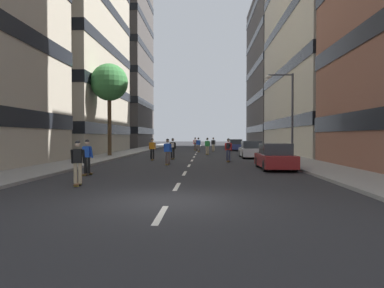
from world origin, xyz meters
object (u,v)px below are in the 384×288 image
at_px(skater_3, 168,150).
at_px(skater_8, 78,161).
at_px(skater_2, 87,155).
at_px(skater_5, 195,143).
at_px(skater_0, 173,147).
at_px(parked_car_far, 275,157).
at_px(streetlamp_right, 287,107).
at_px(skater_4, 207,145).
at_px(skater_1, 198,144).
at_px(parked_car_near, 235,145).
at_px(parked_car_mid, 251,150).
at_px(skater_7, 213,144).
at_px(skater_9, 152,148).
at_px(street_tree_near, 109,83).
at_px(skater_6, 228,148).

height_order(skater_3, skater_8, same).
xyz_separation_m(skater_2, skater_5, (4.41, 31.70, 0.03)).
bearing_deg(skater_0, skater_2, -103.74).
height_order(parked_car_far, skater_3, skater_3).
height_order(streetlamp_right, skater_4, streetlamp_right).
distance_m(skater_1, skater_5, 4.84).
distance_m(parked_car_near, skater_1, 6.99).
distance_m(parked_car_mid, streetlamp_right, 6.37).
bearing_deg(skater_7, skater_0, -102.95).
height_order(parked_car_near, skater_9, skater_9).
distance_m(parked_car_far, streetlamp_right, 7.48).
distance_m(parked_car_mid, skater_2, 17.78).
distance_m(skater_1, skater_2, 27.34).
bearing_deg(skater_1, skater_7, 47.15).
distance_m(street_tree_near, skater_3, 12.78).
xyz_separation_m(parked_car_mid, parked_car_far, (0.00, -11.24, 0.00)).
relative_size(skater_0, skater_4, 1.00).
relative_size(skater_4, skater_7, 1.00).
xyz_separation_m(skater_5, skater_9, (-2.86, -20.31, -0.03)).
bearing_deg(skater_6, parked_car_near, 83.97).
bearing_deg(parked_car_far, skater_4, 102.99).
relative_size(parked_car_far, skater_2, 2.47).
xyz_separation_m(parked_car_near, skater_0, (-6.82, -19.17, 0.32)).
bearing_deg(skater_2, skater_8, -76.95).
distance_m(parked_car_near, skater_9, 22.06).
distance_m(skater_3, skater_9, 5.03).
bearing_deg(skater_1, street_tree_near, -126.60).
height_order(parked_car_far, skater_2, skater_2).
height_order(skater_5, skater_7, same).
bearing_deg(parked_car_mid, skater_4, 124.90).
distance_m(parked_car_mid, parked_car_far, 11.24).
bearing_deg(skater_4, skater_2, -106.53).
distance_m(parked_car_far, skater_9, 11.47).
xyz_separation_m(parked_car_near, skater_8, (-9.04, -35.55, 0.29)).
height_order(skater_0, skater_1, same).
height_order(parked_car_mid, skater_2, skater_2).
xyz_separation_m(skater_2, skater_7, (6.83, 28.91, 0.00)).
height_order(parked_car_near, skater_4, skater_4).
bearing_deg(skater_2, streetlamp_right, 39.29).
distance_m(parked_car_mid, skater_3, 10.46).
xyz_separation_m(skater_1, skater_2, (-4.95, -26.89, 0.00)).
xyz_separation_m(skater_0, skater_2, (-3.09, -12.64, -0.03)).
xyz_separation_m(parked_car_mid, skater_8, (-9.04, -18.51, 0.29)).
relative_size(parked_car_near, parked_car_far, 1.00).
distance_m(parked_car_far, skater_5, 28.71).
bearing_deg(parked_car_mid, skater_2, -123.86).
bearing_deg(skater_7, parked_car_near, 43.28).
relative_size(street_tree_near, skater_5, 4.82).
xyz_separation_m(parked_car_mid, skater_3, (-6.61, -8.10, 0.29)).
bearing_deg(street_tree_near, skater_8, -78.47).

